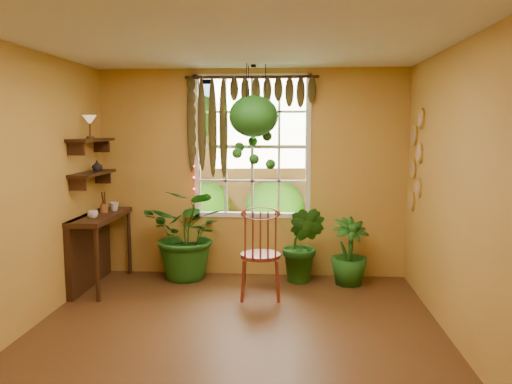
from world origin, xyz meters
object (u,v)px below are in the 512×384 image
Objects in this scene: counter_ledge at (93,242)px; potted_plant_mid at (303,244)px; hanging_basket at (253,124)px; windsor_chair at (261,267)px; potted_plant_left at (189,234)px.

counter_ledge is 2.60m from potted_plant_mid.
counter_ledge is 0.94× the size of hanging_basket.
potted_plant_mid reaches higher than counter_ledge.
windsor_chair is 1.27× the size of potted_plant_mid.
windsor_chair reaches higher than potted_plant_left.
potted_plant_left reaches higher than potted_plant_mid.
hanging_basket is at bearing 7.78° from counter_ledge.
windsor_chair is (2.08, -0.27, -0.19)m from counter_ledge.
counter_ledge is 2.11m from windsor_chair.
hanging_basket is (0.84, -0.13, 1.40)m from potted_plant_left.
windsor_chair is 1.19m from potted_plant_left.
hanging_basket is (-0.62, -0.07, 1.50)m from potted_plant_mid.
potted_plant_left is at bearing 177.81° from potted_plant_mid.
potted_plant_left is 1.21× the size of potted_plant_mid.
counter_ledge is at bearing -172.56° from potted_plant_mid.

